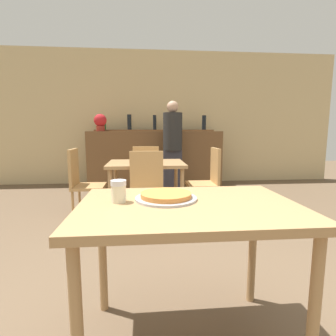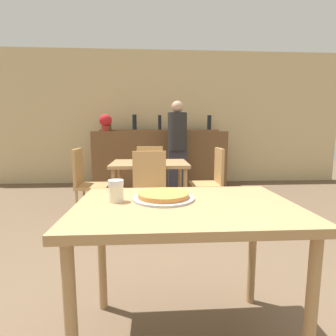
% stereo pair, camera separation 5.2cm
% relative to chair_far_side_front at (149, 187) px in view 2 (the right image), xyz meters
% --- Properties ---
extents(wall_back, '(8.00, 0.05, 2.80)m').
position_rel_chair_far_side_front_xyz_m(wall_back, '(0.19, 2.88, 0.89)').
color(wall_back, '#D1B784').
rests_on(wall_back, ground_plane).
extents(dining_table_near, '(1.09, 0.75, 0.78)m').
position_rel_chair_far_side_front_xyz_m(dining_table_near, '(0.19, -1.61, 0.18)').
color(dining_table_near, '#A87F51').
rests_on(dining_table_near, ground_plane).
extents(dining_table_far, '(0.98, 0.74, 0.73)m').
position_rel_chair_far_side_front_xyz_m(dining_table_far, '(-0.00, 0.54, 0.13)').
color(dining_table_far, '#A87F51').
rests_on(dining_table_far, ground_plane).
extents(bar_counter, '(2.60, 0.56, 1.12)m').
position_rel_chair_far_side_front_xyz_m(bar_counter, '(0.19, 2.37, 0.05)').
color(bar_counter, brown).
rests_on(bar_counter, ground_plane).
extents(bar_back_shelf, '(2.39, 0.24, 0.33)m').
position_rel_chair_far_side_front_xyz_m(bar_back_shelf, '(0.19, 2.51, 0.68)').
color(bar_back_shelf, brown).
rests_on(bar_back_shelf, bar_counter).
extents(chair_far_side_front, '(0.40, 0.40, 0.91)m').
position_rel_chair_far_side_front_xyz_m(chair_far_side_front, '(0.00, 0.00, 0.00)').
color(chair_far_side_front, tan).
rests_on(chair_far_side_front, ground_plane).
extents(chair_far_side_back, '(0.40, 0.40, 0.91)m').
position_rel_chair_far_side_front_xyz_m(chair_far_side_back, '(0.00, 1.07, 0.00)').
color(chair_far_side_back, tan).
rests_on(chair_far_side_back, ground_plane).
extents(chair_far_side_left, '(0.40, 0.40, 0.91)m').
position_rel_chair_far_side_front_xyz_m(chair_far_side_left, '(-0.83, 0.54, 0.00)').
color(chair_far_side_left, tan).
rests_on(chair_far_side_left, ground_plane).
extents(chair_far_side_right, '(0.40, 0.40, 0.91)m').
position_rel_chair_far_side_front_xyz_m(chair_far_side_right, '(0.83, 0.54, 0.00)').
color(chair_far_side_right, tan).
rests_on(chair_far_side_right, ground_plane).
extents(pizza_tray, '(0.33, 0.33, 0.04)m').
position_rel_chair_far_side_front_xyz_m(pizza_tray, '(0.09, -1.52, 0.28)').
color(pizza_tray, '#A3A3A8').
rests_on(pizza_tray, dining_table_near).
extents(cheese_shaker, '(0.08, 0.08, 0.11)m').
position_rel_chair_far_side_front_xyz_m(cheese_shaker, '(-0.15, -1.55, 0.32)').
color(cheese_shaker, beige).
rests_on(cheese_shaker, dining_table_near).
extents(person_standing, '(0.34, 0.34, 1.65)m').
position_rel_chair_far_side_front_xyz_m(person_standing, '(0.48, 1.79, 0.38)').
color(person_standing, '#2D2D38').
rests_on(person_standing, ground_plane).
extents(potted_plant, '(0.24, 0.24, 0.33)m').
position_rel_chair_far_side_front_xyz_m(potted_plant, '(-0.86, 2.32, 0.80)').
color(potted_plant, maroon).
rests_on(potted_plant, bar_counter).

